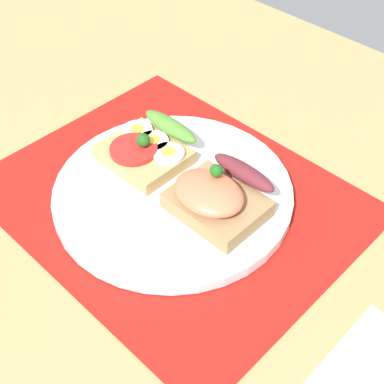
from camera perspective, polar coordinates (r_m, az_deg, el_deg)
name	(u,v)px	position (r cm, az deg, el deg)	size (l,w,h in cm)	color
ground_plane	(174,208)	(64.15, -1.92, -1.70)	(120.00, 90.00, 3.20)	tan
placemat	(173,198)	(62.90, -1.96, -0.60)	(39.61, 32.24, 0.30)	maroon
plate	(173,193)	(62.32, -1.98, -0.07)	(26.99, 26.99, 1.34)	white
sandwich_egg_tomato	(148,148)	(65.11, -4.55, 4.57)	(9.52, 9.47, 3.85)	tan
sandwich_salmon	(218,196)	(58.16, 2.66, -0.38)	(9.73, 9.11, 5.68)	#92764C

